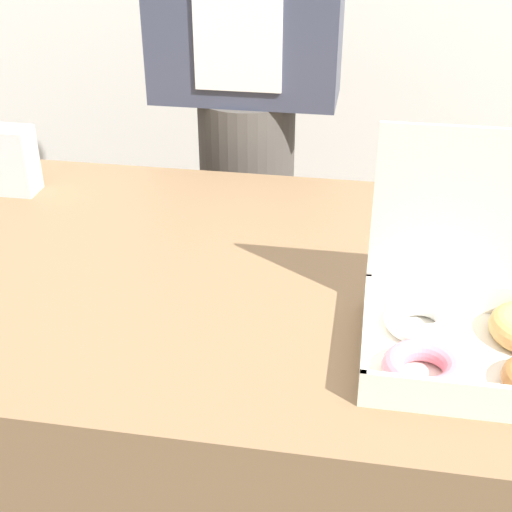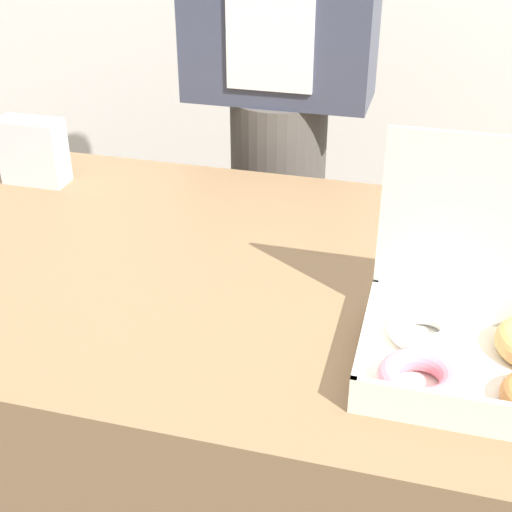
% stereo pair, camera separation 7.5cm
% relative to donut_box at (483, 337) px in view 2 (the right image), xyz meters
% --- Properties ---
extents(table, '(1.18, 0.77, 0.75)m').
position_rel_donut_box_xyz_m(table, '(-0.39, 0.16, -0.42)').
color(table, brown).
rests_on(table, ground_plane).
extents(donut_box, '(0.30, 0.25, 0.28)m').
position_rel_donut_box_xyz_m(donut_box, '(0.00, 0.00, 0.00)').
color(donut_box, silver).
rests_on(donut_box, table).
extents(napkin_holder, '(0.13, 0.06, 0.13)m').
position_rel_donut_box_xyz_m(napkin_holder, '(-0.87, 0.38, 0.02)').
color(napkin_holder, silver).
rests_on(napkin_holder, table).
extents(person_customer, '(0.41, 0.24, 1.65)m').
position_rel_donut_box_xyz_m(person_customer, '(-0.45, 0.76, 0.12)').
color(person_customer, '#4C4742').
rests_on(person_customer, ground_plane).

